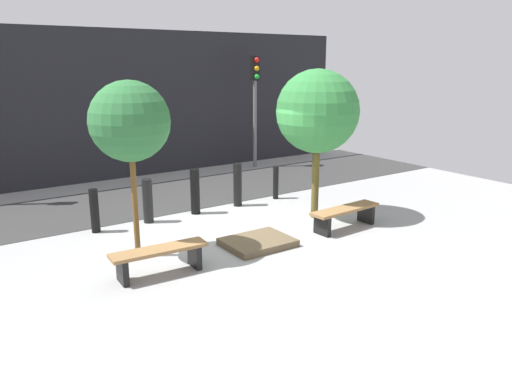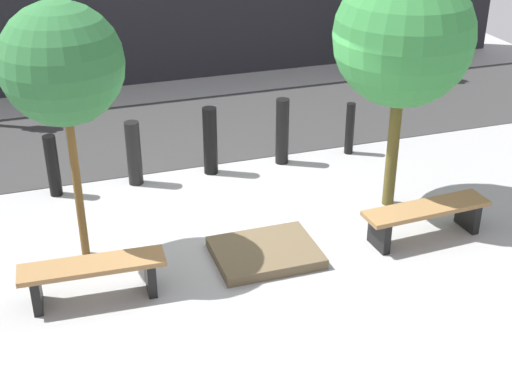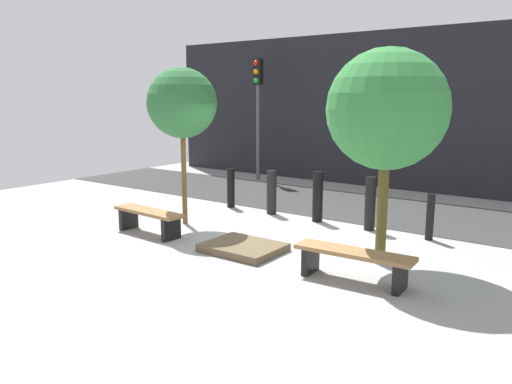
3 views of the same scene
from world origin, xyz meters
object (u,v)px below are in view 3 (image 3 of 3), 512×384
at_px(bollard_far_left, 231,188).
at_px(tree_behind_right_bench, 387,110).
at_px(bollard_center, 318,197).
at_px(bench_right, 353,259).
at_px(bench_left, 149,217).
at_px(traffic_light_west, 258,97).
at_px(bollard_left, 272,192).
at_px(tree_behind_left_bench, 182,104).
at_px(bollard_right, 370,204).
at_px(planter_bed, 243,248).
at_px(bollard_far_right, 430,217).

bearing_deg(bollard_far_left, tree_behind_right_bench, -21.78).
bearing_deg(bollard_center, bench_right, -52.54).
distance_m(bench_left, traffic_light_west, 7.12).
bearing_deg(bollard_left, bollard_center, 0.00).
relative_size(bollard_center, traffic_light_west, 0.29).
bearing_deg(tree_behind_right_bench, bench_right, -90.00).
bearing_deg(traffic_light_west, tree_behind_right_bench, -40.71).
relative_size(bollard_far_left, bollard_center, 0.87).
bearing_deg(bench_left, tree_behind_right_bench, 16.12).
height_order(tree_behind_left_bench, bollard_right, tree_behind_left_bench).
xyz_separation_m(tree_behind_left_bench, traffic_light_west, (-2.07, 5.45, 0.11)).
relative_size(planter_bed, bollard_far_left, 1.38).
relative_size(tree_behind_left_bench, bollard_center, 2.98).
height_order(planter_bed, tree_behind_left_bench, tree_behind_left_bench).
relative_size(bench_right, bollard_center, 1.63).
distance_m(tree_behind_right_bench, bollard_center, 3.36).
relative_size(tree_behind_right_bench, bollard_left, 3.38).
height_order(planter_bed, traffic_light_west, traffic_light_west).
bearing_deg(bollard_far_right, planter_bed, -132.33).
height_order(bollard_far_right, traffic_light_west, traffic_light_west).
xyz_separation_m(planter_bed, traffic_light_west, (-4.20, 6.24, 2.51)).
bearing_deg(bollard_left, bollard_far_left, 180.00).
bearing_deg(planter_bed, traffic_light_west, 123.95).
distance_m(tree_behind_right_bench, bollard_left, 4.22).
bearing_deg(bench_right, bollard_far_right, 82.45).
bearing_deg(bollard_far_left, bench_left, -85.49).
bearing_deg(traffic_light_west, bench_right, -45.48).
bearing_deg(bollard_right, traffic_light_west, 145.78).
distance_m(bollard_far_left, bollard_right, 3.53).
xyz_separation_m(bench_left, tree_behind_left_bench, (0.00, 0.99, 2.14)).
xyz_separation_m(bench_right, tree_behind_left_bench, (-4.26, 0.99, 2.14)).
bearing_deg(planter_bed, tree_behind_left_bench, 159.65).
bearing_deg(bollard_far_left, tree_behind_left_bench, -83.01).
xyz_separation_m(tree_behind_right_bench, bollard_left, (-3.31, 1.79, -1.92)).
distance_m(bollard_left, bollard_center, 1.18).
bearing_deg(bollard_far_left, bollard_center, 0.00).
height_order(tree_behind_left_bench, traffic_light_west, traffic_light_west).
bearing_deg(bollard_far_right, bollard_center, 180.00).
xyz_separation_m(bench_right, planter_bed, (-2.13, 0.20, -0.26)).
height_order(bench_left, bench_right, bench_left).
distance_m(bollard_left, traffic_light_west, 5.18).
xyz_separation_m(bollard_far_left, bollard_left, (1.18, 0.00, 0.03)).
distance_m(bench_right, traffic_light_west, 9.30).
bearing_deg(tree_behind_left_bench, bollard_left, 61.91).
bearing_deg(traffic_light_west, bollard_far_right, -29.16).
distance_m(bollard_right, traffic_light_west, 6.81).
bearing_deg(bench_right, bollard_right, 105.93).
relative_size(bench_right, planter_bed, 1.35).
distance_m(bollard_left, bollard_right, 2.35).
relative_size(bollard_center, bollard_far_right, 1.24).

